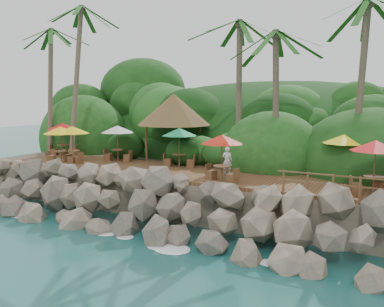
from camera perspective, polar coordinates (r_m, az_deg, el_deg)
The scene contains 12 objects.
ground at distance 19.52m, azimuth -8.48°, elevation -12.10°, with size 140.00×140.00×0.00m, color #19514F.
land_base at distance 33.08m, azimuth 8.16°, elevation -1.95°, with size 32.00×25.20×2.10m, color gray.
jungle_hill at distance 40.30m, azimuth 11.76°, elevation -1.79°, with size 44.80×28.00×15.40m, color #143811.
seawall at distance 20.73m, azimuth -5.24°, elevation -7.51°, with size 29.00×4.00×2.30m, color gray, non-canonical shape.
terrace at distance 23.85m, azimuth 0.00°, elevation -2.86°, with size 26.00×5.00×0.20m, color brown.
jungle_foliage at distance 32.35m, azimuth 7.52°, elevation -4.05°, with size 44.00×16.00×12.00m, color #143811, non-canonical shape.
foam_line at distance 19.73m, azimuth -7.96°, elevation -11.77°, with size 25.20×0.80×0.06m.
palms at distance 26.39m, azimuth 4.01°, elevation 19.66°, with size 33.26×7.27×12.75m.
palapa at distance 28.73m, azimuth -2.57°, elevation 6.16°, with size 5.16×5.16×4.60m.
dining_clusters at distance 23.98m, azimuth -1.40°, elevation 2.34°, with size 24.80×5.46×2.44m.
railing at distance 18.85m, azimuth 20.82°, elevation -4.07°, with size 6.10×0.10×1.00m.
waiter at distance 23.12m, azimuth 4.94°, elevation -1.00°, with size 0.57×0.38×1.57m, color silver.
Camera 1 is at (11.00, -14.70, 6.63)m, focal length 38.08 mm.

